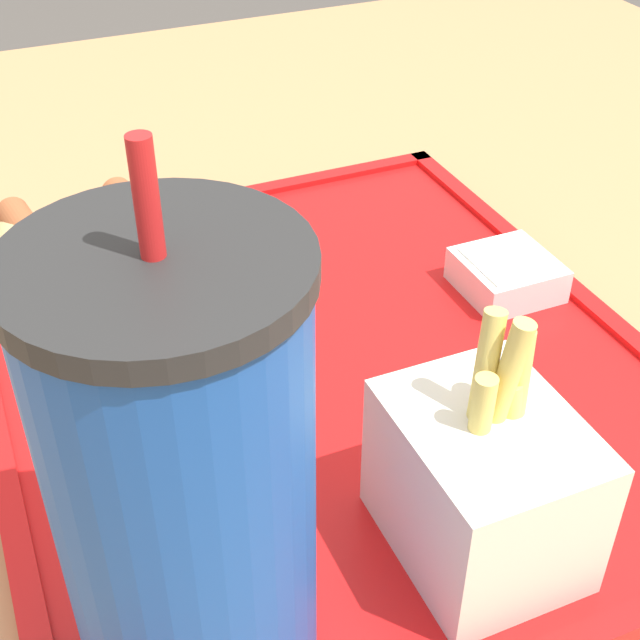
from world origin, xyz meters
TOP-DOWN VIEW (x-y plane):
  - food_tray at (-0.04, 0.04)m, footprint 0.40×0.35m
  - soda_cup at (-0.18, 0.15)m, footprint 0.09×0.09m
  - hot_dog_far at (0.08, 0.16)m, footprint 0.14×0.07m
  - hot_dog_near at (0.08, 0.10)m, footprint 0.14×0.06m
  - fries_carton at (-0.18, 0.02)m, footprint 0.09×0.07m
  - sauce_cup_mayo at (-0.02, -0.09)m, footprint 0.05×0.05m

SIDE VIEW (x-z plane):
  - food_tray at x=-0.04m, z-range 0.76..0.78m
  - sauce_cup_mayo at x=-0.02m, z-range 0.78..0.80m
  - hot_dog_far at x=0.08m, z-range 0.78..0.82m
  - hot_dog_near at x=0.08m, z-range 0.78..0.82m
  - fries_carton at x=-0.18m, z-range 0.76..0.87m
  - soda_cup at x=-0.18m, z-range 0.76..0.97m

